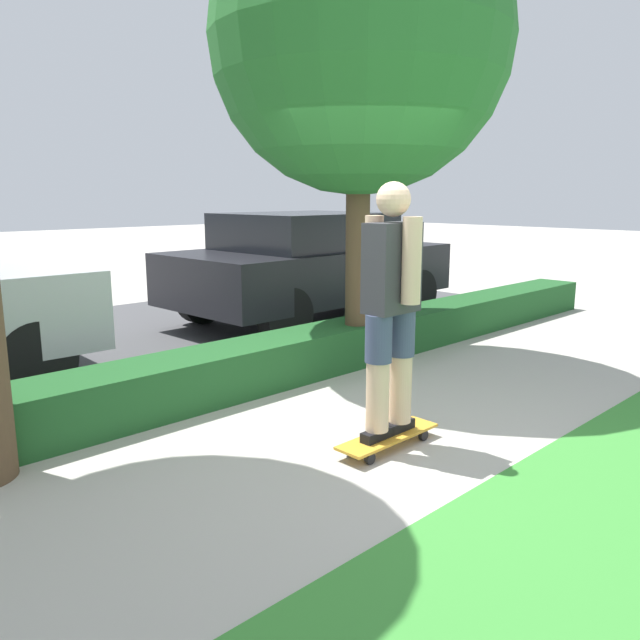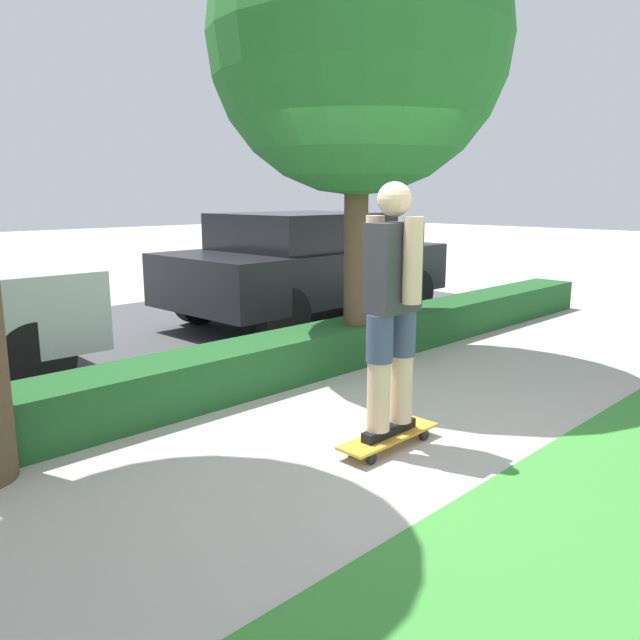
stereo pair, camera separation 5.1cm
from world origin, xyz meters
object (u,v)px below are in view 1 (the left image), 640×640
(tree_mid, at_px, (360,42))
(parked_car_middle, at_px, (310,264))
(skateboard, at_px, (388,437))
(skater_person, at_px, (391,304))

(tree_mid, height_order, parked_car_middle, tree_mid)
(skateboard, height_order, parked_car_middle, parked_car_middle)
(skater_person, distance_m, parked_car_middle, 4.73)
(skater_person, bearing_deg, skateboard, 63.43)
(skateboard, xyz_separation_m, tree_mid, (1.51, 1.71, 3.18))
(skater_person, relative_size, tree_mid, 0.37)
(skateboard, bearing_deg, skater_person, -116.57)
(skater_person, relative_size, parked_car_middle, 0.42)
(parked_car_middle, bearing_deg, skateboard, -128.03)
(skateboard, bearing_deg, parked_car_middle, 53.77)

